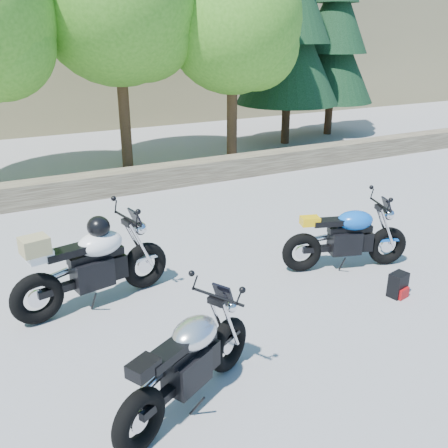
{
  "coord_description": "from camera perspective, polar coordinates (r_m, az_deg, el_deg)",
  "views": [
    {
      "loc": [
        -2.94,
        -4.97,
        3.36
      ],
      "look_at": [
        0.2,
        1.0,
        0.75
      ],
      "focal_mm": 40.0,
      "sensor_mm": 36.0,
      "label": 1
    }
  ],
  "objects": [
    {
      "name": "ground",
      "position": [
        6.68,
        2.51,
        -9.07
      ],
      "size": [
        90.0,
        90.0,
        0.0
      ],
      "primitive_type": "plane",
      "color": "gray",
      "rests_on": "ground"
    },
    {
      "name": "stone_wall",
      "position": [
        11.31,
        -11.63,
        4.75
      ],
      "size": [
        22.0,
        0.55,
        0.5
      ],
      "primitive_type": "cube",
      "color": "#483D30",
      "rests_on": "ground"
    },
    {
      "name": "tree_decid_mid",
      "position": [
        13.1,
        -11.64,
        23.74
      ],
      "size": [
        4.08,
        4.08,
        6.24
      ],
      "color": "#382314",
      "rests_on": "ground"
    },
    {
      "name": "tree_decid_right",
      "position": [
        13.64,
        1.53,
        21.73
      ],
      "size": [
        3.54,
        3.54,
        5.41
      ],
      "color": "#382314",
      "rests_on": "ground"
    },
    {
      "name": "conifer_near",
      "position": [
        16.03,
        7.57,
        22.13
      ],
      "size": [
        3.17,
        3.17,
        7.06
      ],
      "color": "#382314",
      "rests_on": "ground"
    },
    {
      "name": "conifer_far",
      "position": [
        17.84,
        12.52,
        20.4
      ],
      "size": [
        2.82,
        2.82,
        6.27
      ],
      "color": "#382314",
      "rests_on": "ground"
    },
    {
      "name": "silver_bike",
      "position": [
        4.84,
        -4.05,
        -15.52
      ],
      "size": [
        1.77,
        1.03,
        0.97
      ],
      "rotation": [
        0.0,
        0.0,
        0.48
      ],
      "color": "black",
      "rests_on": "ground"
    },
    {
      "name": "white_bike",
      "position": [
        6.62,
        -14.85,
        -4.36
      ],
      "size": [
        2.15,
        0.72,
        1.2
      ],
      "rotation": [
        0.0,
        0.0,
        0.18
      ],
      "color": "black",
      "rests_on": "ground"
    },
    {
      "name": "blue_bike",
      "position": [
        7.66,
        13.88,
        -1.56
      ],
      "size": [
        1.92,
        0.82,
        0.99
      ],
      "rotation": [
        0.0,
        0.0,
        -0.3
      ],
      "color": "black",
      "rests_on": "ground"
    },
    {
      "name": "backpack",
      "position": [
        7.17,
        19.3,
        -6.62
      ],
      "size": [
        0.28,
        0.26,
        0.34
      ],
      "rotation": [
        0.0,
        0.0,
        0.22
      ],
      "color": "black",
      "rests_on": "ground"
    }
  ]
}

